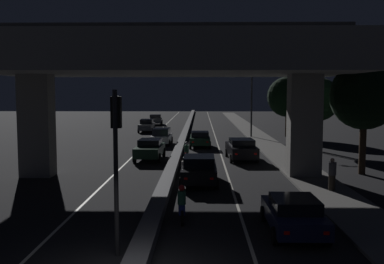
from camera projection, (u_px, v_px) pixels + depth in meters
name	position (u px, v px, depth m)	size (l,w,h in m)	color
lane_line_left_inner	(150.00, 139.00, 46.38)	(0.12, 126.00, 0.00)	beige
lane_line_right_inner	(216.00, 140.00, 46.26)	(0.12, 126.00, 0.00)	beige
median_divider	(183.00, 138.00, 46.30)	(0.69, 126.00, 0.41)	#4C4C51
sidewalk_right	(272.00, 148.00, 39.19)	(2.56, 126.00, 0.13)	#5B5956
elevated_overpass	(169.00, 60.00, 25.65)	(20.90, 10.21, 8.86)	gray
traffic_light_left_of_median	(116.00, 143.00, 13.43)	(0.30, 0.49, 5.03)	black
street_lamp	(248.00, 89.00, 47.73)	(2.78, 0.32, 8.75)	#2D2D30
car_dark_blue_lead	(294.00, 214.00, 15.77)	(1.90, 4.01, 1.29)	#141938
car_black_second	(199.00, 169.00, 24.25)	(2.01, 4.41, 1.51)	black
car_black_third	(241.00, 149.00, 32.65)	(2.20, 4.75, 1.54)	black
car_dark_green_fourth	(200.00, 139.00, 39.90)	(1.92, 4.00, 1.43)	black
car_dark_green_lead_oncoming	(150.00, 149.00, 32.75)	(2.04, 4.54, 1.48)	black
car_white_second_oncoming	(162.00, 136.00, 41.80)	(1.92, 4.01, 1.54)	silver
car_grey_third_oncoming	(147.00, 125.00, 55.17)	(1.86, 4.49, 1.55)	#515459
car_grey_fourth_oncoming	(156.00, 120.00, 66.95)	(2.11, 4.12, 1.49)	#515459
motorcycle_blue_filtering_near	(182.00, 206.00, 17.15)	(0.34, 1.75, 1.42)	black
motorcycle_white_filtering_mid	(184.00, 171.00, 24.57)	(0.33, 1.82, 1.40)	black
motorcycle_red_filtering_far	(187.00, 153.00, 31.61)	(0.32, 1.86, 1.44)	black
pedestrian_on_sidewalk	(332.00, 174.00, 22.00)	(0.39, 0.39, 1.59)	#2D261E
roadside_tree_kerbside_near	(364.00, 96.00, 26.59)	(4.06, 4.06, 6.75)	#38281C
roadside_tree_kerbside_mid	(318.00, 100.00, 37.20)	(3.65, 3.65, 6.14)	#2D2116
roadside_tree_kerbside_far	(287.00, 97.00, 48.97)	(4.39, 4.39, 6.56)	#38281C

